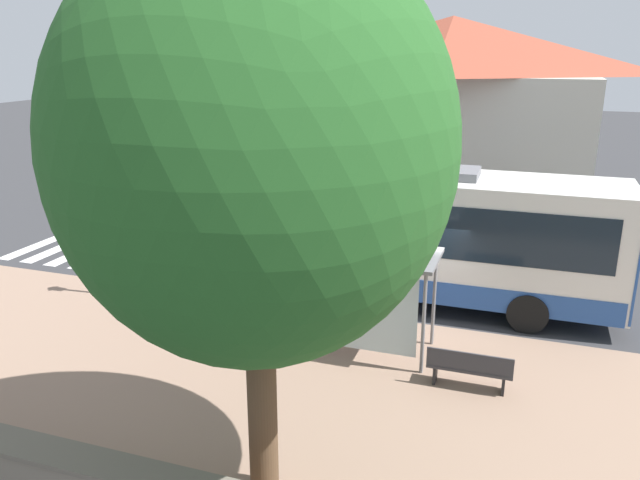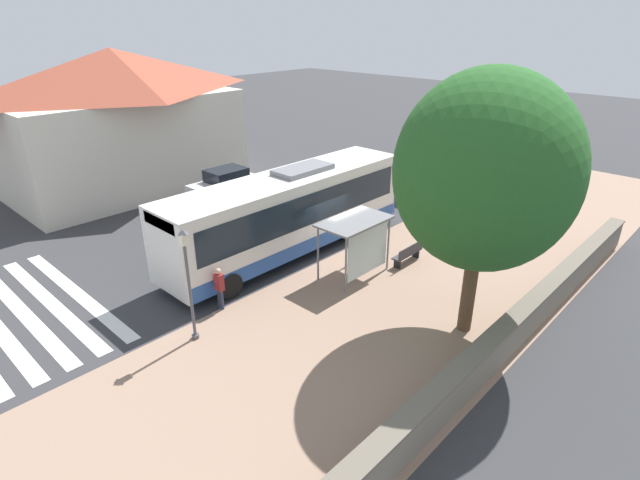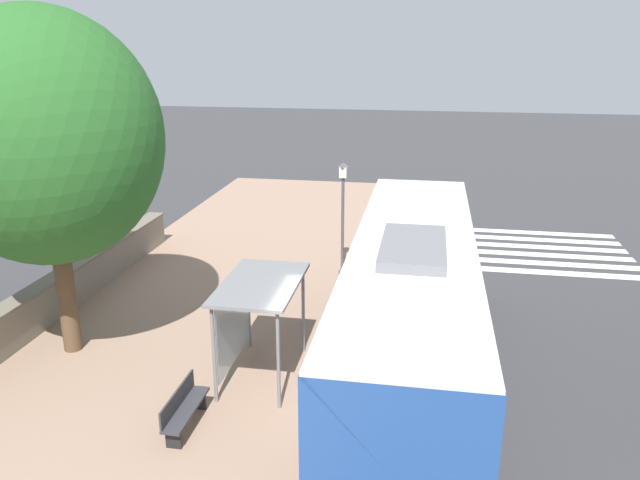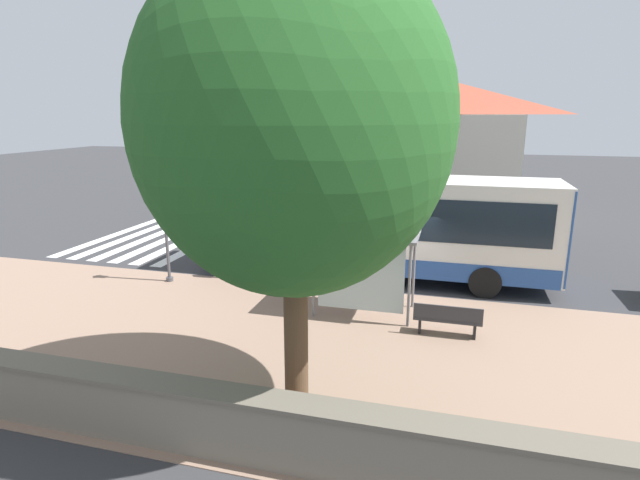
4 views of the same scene
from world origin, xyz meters
name	(u,v)px [view 4 (image 4 of 4)]	position (x,y,z in m)	size (l,w,h in m)	color
ground_plane	(394,294)	(0.00, 0.00, 0.00)	(120.00, 120.00, 0.00)	#353538
sidewalk_plaza	(371,357)	(-4.50, 0.00, 0.01)	(9.00, 44.00, 0.02)	#937560
crosswalk_stripes	(165,235)	(5.00, 11.45, 0.00)	(9.00, 5.25, 0.01)	silver
stone_wall	(330,440)	(-8.55, 0.00, 0.61)	(0.60, 20.00, 1.20)	slate
background_building	(405,139)	(15.36, 1.40, 4.14)	(7.82, 13.21, 8.06)	beige
bus	(374,223)	(1.67, 0.97, 1.93)	(2.77, 12.10, 3.74)	silver
bus_shelter	(365,247)	(-1.92, 0.67, 2.00)	(1.73, 2.96, 2.40)	slate
pedestrian	(224,252)	(0.03, 5.94, 0.96)	(0.34, 0.22, 1.64)	#2D3347
bench	(447,319)	(-2.81, -1.69, 0.48)	(0.40, 1.73, 0.88)	#333338
street_lamp_near	(165,216)	(-0.84, 7.62, 2.32)	(0.28, 0.28, 3.89)	#4C4C51
shade_tree	(293,123)	(-6.96, 1.06, 5.48)	(5.46, 5.46, 8.50)	brown
parked_car_far_lane	(437,214)	(8.77, -0.91, 0.97)	(1.94, 4.00, 2.00)	silver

